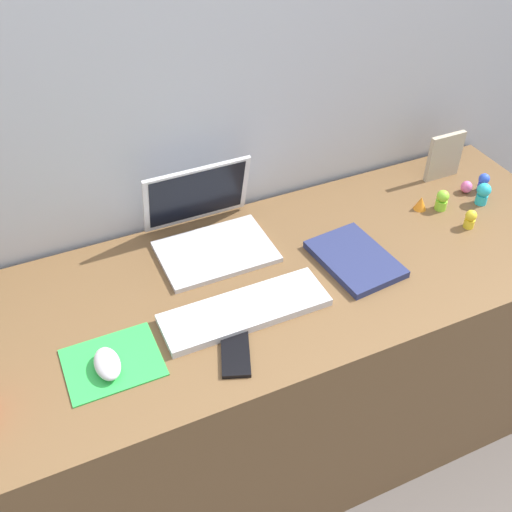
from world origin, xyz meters
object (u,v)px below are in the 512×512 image
at_px(mouse, 107,364).
at_px(picture_frame, 445,156).
at_px(toy_figurine_yellow, 470,219).
at_px(laptop, 207,226).
at_px(toy_figurine_pink, 467,187).
at_px(cell_phone, 236,354).
at_px(toy_figurine_lime, 442,200).
at_px(toy_figurine_cyan, 483,193).
at_px(toy_figurine_orange, 421,203).
at_px(toy_figurine_blue, 483,182).
at_px(keyboard, 245,310).
at_px(notebook_pad, 355,259).

bearing_deg(mouse, picture_frame, 15.90).
xyz_separation_m(picture_frame, toy_figurine_yellow, (-0.09, -0.24, -0.05)).
xyz_separation_m(laptop, toy_figurine_pink, (0.80, -0.10, -0.03)).
height_order(mouse, cell_phone, mouse).
distance_m(toy_figurine_pink, toy_figurine_yellow, 0.18).
height_order(cell_phone, toy_figurine_lime, toy_figurine_lime).
xyz_separation_m(cell_phone, toy_figurine_cyan, (0.89, 0.24, 0.03)).
bearing_deg(cell_phone, toy_figurine_pink, 39.38).
relative_size(cell_phone, toy_figurine_cyan, 1.88).
bearing_deg(toy_figurine_yellow, picture_frame, 70.23).
bearing_deg(toy_figurine_orange, mouse, -167.86).
relative_size(mouse, toy_figurine_lime, 1.52).
height_order(cell_phone, toy_figurine_blue, toy_figurine_blue).
bearing_deg(keyboard, toy_figurine_blue, 11.50).
relative_size(notebook_pad, picture_frame, 1.60).
height_order(laptop, toy_figurine_yellow, laptop).
bearing_deg(laptop, toy_figurine_blue, -7.84).
distance_m(cell_phone, toy_figurine_yellow, 0.80).
distance_m(notebook_pad, toy_figurine_lime, 0.37).
xyz_separation_m(notebook_pad, toy_figurine_lime, (0.35, 0.10, 0.02)).
distance_m(picture_frame, toy_figurine_pink, 0.12).
distance_m(keyboard, toy_figurine_yellow, 0.72).
distance_m(notebook_pad, toy_figurine_blue, 0.54).
xyz_separation_m(toy_figurine_pink, toy_figurine_lime, (-0.12, -0.04, 0.01)).
distance_m(laptop, mouse, 0.49).
height_order(toy_figurine_blue, toy_figurine_orange, toy_figurine_blue).
distance_m(cell_phone, toy_figurine_cyan, 0.93).
relative_size(toy_figurine_pink, toy_figurine_lime, 0.60).
height_order(notebook_pad, toy_figurine_pink, toy_figurine_pink).
xyz_separation_m(keyboard, notebook_pad, (0.34, 0.05, 0.00)).
bearing_deg(notebook_pad, cell_phone, -163.74).
height_order(notebook_pad, toy_figurine_orange, toy_figurine_orange).
height_order(picture_frame, toy_figurine_yellow, picture_frame).
xyz_separation_m(laptop, toy_figurine_orange, (0.62, -0.12, -0.03)).
height_order(laptop, mouse, laptop).
bearing_deg(toy_figurine_cyan, toy_figurine_yellow, -144.61).
bearing_deg(toy_figurine_cyan, mouse, -172.18).
bearing_deg(notebook_pad, toy_figurine_orange, 17.10).
distance_m(toy_figurine_orange, toy_figurine_lime, 0.06).
distance_m(mouse, toy_figurine_yellow, 1.06).
relative_size(keyboard, picture_frame, 2.73).
distance_m(keyboard, picture_frame, 0.85).
bearing_deg(toy_figurine_cyan, toy_figurine_lime, 168.18).
bearing_deg(laptop, toy_figurine_lime, -11.82).
bearing_deg(toy_figurine_cyan, cell_phone, -165.08).
bearing_deg(keyboard, picture_frame, 19.98).
bearing_deg(keyboard, mouse, -174.23).
bearing_deg(toy_figurine_blue, keyboard, -168.50).
bearing_deg(notebook_pad, keyboard, -176.86).
height_order(picture_frame, toy_figurine_pink, picture_frame).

